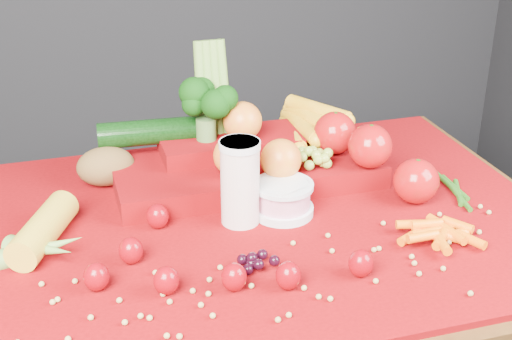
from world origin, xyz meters
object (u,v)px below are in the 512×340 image
object	(u,v)px
table	(259,268)
milk_glass	(240,179)
produce_mound	(262,152)
yogurt_bowl	(283,198)

from	to	relation	value
table	milk_glass	distance (m)	0.19
table	produce_mound	xyz separation A→B (m)	(0.05, 0.15, 0.17)
table	produce_mound	world-z (taller)	produce_mound
yogurt_bowl	produce_mound	size ratio (longest dim) A/B	0.19
milk_glass	produce_mound	xyz separation A→B (m)	(0.09, 0.15, -0.02)
yogurt_bowl	produce_mound	xyz separation A→B (m)	(0.00, 0.14, 0.03)
yogurt_bowl	table	bearing A→B (deg)	-172.88
milk_glass	produce_mound	world-z (taller)	produce_mound
table	produce_mound	distance (m)	0.23
table	yogurt_bowl	xyz separation A→B (m)	(0.05, 0.01, 0.14)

